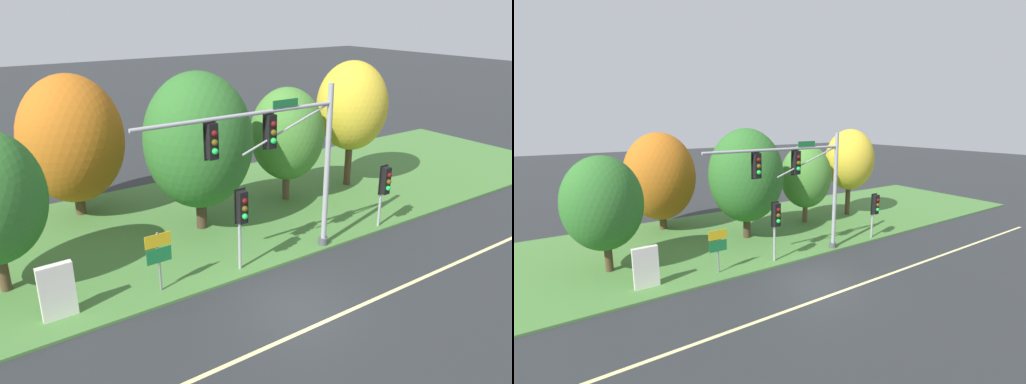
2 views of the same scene
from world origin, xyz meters
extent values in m
plane|color=#282B2D|center=(0.00, 0.00, 0.00)|extent=(160.00, 160.00, 0.00)
cube|color=beige|center=(0.00, -1.20, 0.00)|extent=(36.00, 0.16, 0.01)
cube|color=#477A38|center=(0.00, 8.25, 0.05)|extent=(48.00, 11.50, 0.10)
cylinder|color=#9EA0A5|center=(3.68, 2.87, 3.45)|extent=(0.22, 0.22, 6.70)
cylinder|color=#4C4C51|center=(3.68, 2.87, 0.25)|extent=(0.40, 0.40, 0.30)
cylinder|color=#9EA0A5|center=(-0.29, 2.87, 6.06)|extent=(7.94, 0.14, 0.14)
cylinder|color=#9EA0A5|center=(1.69, 2.87, 5.36)|extent=(4.00, 0.08, 1.48)
cube|color=black|center=(0.90, 2.87, 5.33)|extent=(0.34, 0.28, 1.22)
cube|color=black|center=(0.90, 3.03, 5.33)|extent=(0.46, 0.04, 1.34)
sphere|color=#4C0C0C|center=(0.90, 2.69, 5.63)|extent=(0.22, 0.22, 0.22)
sphere|color=#51420C|center=(0.90, 2.69, 5.33)|extent=(0.22, 0.22, 0.22)
sphere|color=green|center=(0.90, 2.69, 5.03)|extent=(0.22, 0.22, 0.22)
cube|color=black|center=(-1.48, 2.87, 5.33)|extent=(0.34, 0.28, 1.22)
cube|color=black|center=(-1.48, 3.03, 5.33)|extent=(0.46, 0.04, 1.34)
sphere|color=#4C0C0C|center=(-1.48, 2.69, 5.63)|extent=(0.22, 0.22, 0.22)
sphere|color=#51420C|center=(-1.48, 2.69, 5.33)|extent=(0.22, 0.22, 0.22)
sphere|color=green|center=(-1.48, 2.69, 5.03)|extent=(0.22, 0.22, 0.22)
cube|color=#196B33|center=(1.49, 2.82, 6.28)|extent=(1.10, 0.04, 0.28)
cylinder|color=#9EA0A5|center=(-0.31, 3.10, 1.68)|extent=(0.12, 0.12, 3.16)
cube|color=black|center=(-0.31, 2.90, 2.70)|extent=(0.34, 0.28, 1.22)
cube|color=black|center=(-0.31, 3.06, 2.70)|extent=(0.46, 0.04, 1.34)
sphere|color=#4C0C0C|center=(-0.31, 2.72, 3.00)|extent=(0.22, 0.22, 0.22)
sphere|color=#51420C|center=(-0.31, 2.72, 2.70)|extent=(0.22, 0.22, 0.22)
sphere|color=green|center=(-0.31, 2.72, 2.40)|extent=(0.22, 0.22, 0.22)
cylinder|color=#9EA0A5|center=(6.99, 2.86, 1.49)|extent=(0.12, 0.12, 2.79)
cube|color=black|center=(6.99, 2.66, 2.33)|extent=(0.34, 0.28, 1.22)
cube|color=black|center=(6.99, 2.82, 2.33)|extent=(0.46, 0.04, 1.34)
sphere|color=#4C0C0C|center=(6.99, 2.49, 2.63)|extent=(0.22, 0.22, 0.22)
sphere|color=#51420C|center=(6.99, 2.49, 2.33)|extent=(0.22, 0.22, 0.22)
sphere|color=green|center=(6.99, 2.49, 2.03)|extent=(0.22, 0.22, 0.22)
cylinder|color=slate|center=(-3.45, 3.37, 1.22)|extent=(0.08, 0.08, 2.24)
cube|color=gold|center=(-3.45, 3.34, 2.06)|extent=(0.95, 0.03, 0.47)
cube|color=#197238|center=(-3.45, 3.34, 1.49)|extent=(0.92, 0.03, 0.55)
cylinder|color=#4C3823|center=(-7.96, 6.48, 1.32)|extent=(0.37, 0.37, 2.45)
ellipsoid|color=#2D6B28|center=(-7.96, 6.48, 3.57)|extent=(3.70, 3.70, 4.63)
cylinder|color=#4C3823|center=(-3.77, 11.91, 1.29)|extent=(0.47, 0.47, 2.37)
ellipsoid|color=#B76019|center=(-3.77, 11.91, 3.78)|extent=(4.74, 4.74, 5.92)
cylinder|color=#423021|center=(0.29, 7.23, 1.47)|extent=(0.47, 0.47, 2.73)
ellipsoid|color=#2D6B28|center=(0.29, 7.23, 4.12)|extent=(4.67, 4.67, 5.84)
cylinder|color=brown|center=(5.57, 7.92, 1.31)|extent=(0.37, 0.37, 2.42)
ellipsoid|color=#478433|center=(5.57, 7.92, 3.53)|extent=(3.69, 3.69, 4.61)
cylinder|color=#4C3823|center=(9.76, 7.77, 1.78)|extent=(0.38, 0.38, 3.36)
ellipsoid|color=gold|center=(9.76, 7.77, 4.50)|extent=(3.77, 3.77, 4.71)
cube|color=silver|center=(-6.79, 3.68, 1.05)|extent=(1.10, 0.24, 1.90)
cube|color=#4C4C51|center=(-7.19, 3.68, 0.15)|extent=(0.10, 0.20, 0.10)
cube|color=#4C4C51|center=(-6.39, 3.68, 0.15)|extent=(0.10, 0.20, 0.10)
camera|label=1|loc=(-9.26, -11.12, 9.58)|focal=35.00mm
camera|label=2|loc=(-9.80, -11.29, 7.45)|focal=24.00mm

